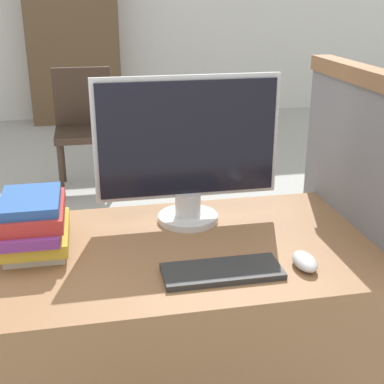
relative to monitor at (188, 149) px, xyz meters
name	(u,v)px	position (x,y,z in m)	size (l,w,h in m)	color
desk	(181,356)	(-0.06, -0.18, -0.62)	(1.12, 0.67, 0.77)	#8C603D
carrel_divider	(354,261)	(0.53, -0.13, -0.37)	(0.07, 0.77, 1.25)	slate
monitor	(188,149)	(0.00, 0.00, 0.00)	(0.57, 0.19, 0.46)	silver
keyboard	(222,271)	(0.02, -0.36, -0.23)	(0.31, 0.13, 0.02)	#2D2D2D
mouse	(305,261)	(0.25, -0.37, -0.22)	(0.06, 0.11, 0.04)	silver
book_stack	(33,223)	(-0.47, -0.11, -0.16)	(0.20, 0.29, 0.16)	silver
far_chair	(84,122)	(-0.32, 2.55, -0.50)	(0.44, 0.44, 0.91)	#38281E
bookshelf_far	(74,49)	(-0.39, 4.77, -0.18)	(1.01, 0.32, 1.66)	brown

